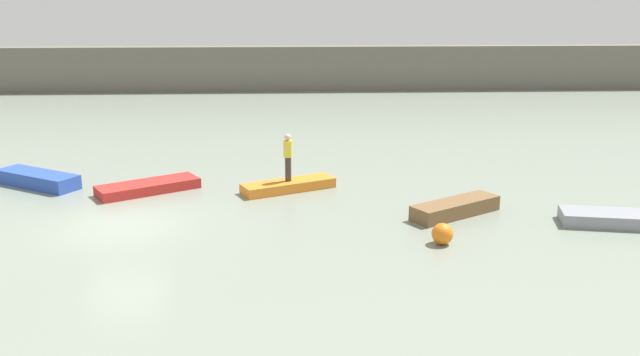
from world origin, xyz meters
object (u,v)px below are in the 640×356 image
(rowboat_orange, at_px, (288,186))
(rowboat_blue, at_px, (38,179))
(person_yellow_shirt, at_px, (288,155))
(rowboat_brown, at_px, (455,208))
(mooring_buoy, at_px, (442,234))
(rowboat_grey, at_px, (620,219))
(rowboat_red, at_px, (148,187))

(rowboat_orange, bearing_deg, rowboat_blue, 148.82)
(rowboat_orange, relative_size, person_yellow_shirt, 1.98)
(rowboat_brown, bearing_deg, mooring_buoy, -143.04)
(rowboat_orange, distance_m, mooring_buoy, 7.10)
(rowboat_grey, height_order, person_yellow_shirt, person_yellow_shirt)
(rowboat_orange, relative_size, rowboat_grey, 0.96)
(rowboat_red, xyz_separation_m, rowboat_grey, (15.15, -4.27, 0.02))
(rowboat_blue, bearing_deg, mooring_buoy, 5.65)
(rowboat_brown, xyz_separation_m, mooring_buoy, (-0.97, -2.55, 0.07))
(person_yellow_shirt, distance_m, mooring_buoy, 7.17)
(person_yellow_shirt, relative_size, mooring_buoy, 2.78)
(rowboat_red, bearing_deg, rowboat_brown, -47.51)
(rowboat_brown, height_order, rowboat_grey, rowboat_brown)
(rowboat_orange, xyz_separation_m, rowboat_brown, (5.33, -3.05, 0.07))
(rowboat_grey, bearing_deg, rowboat_brown, 177.51)
(rowboat_grey, distance_m, mooring_buoy, 5.97)
(rowboat_brown, distance_m, rowboat_grey, 4.98)
(rowboat_blue, distance_m, rowboat_orange, 9.22)
(rowboat_red, distance_m, person_yellow_shirt, 5.12)
(rowboat_blue, xyz_separation_m, rowboat_brown, (14.50, -4.02, -0.02))
(rowboat_brown, bearing_deg, person_yellow_shirt, 118.03)
(rowboat_brown, bearing_deg, rowboat_red, 131.18)
(rowboat_grey, height_order, mooring_buoy, mooring_buoy)
(rowboat_brown, relative_size, mooring_buoy, 5.14)
(rowboat_grey, bearing_deg, rowboat_blue, 176.19)
(rowboat_grey, distance_m, person_yellow_shirt, 11.07)
(rowboat_red, relative_size, mooring_buoy, 5.78)
(rowboat_orange, distance_m, person_yellow_shirt, 1.13)
(rowboat_blue, bearing_deg, rowboat_grey, 16.49)
(mooring_buoy, bearing_deg, rowboat_orange, 127.88)
(rowboat_red, bearing_deg, mooring_buoy, -61.94)
(person_yellow_shirt, bearing_deg, rowboat_red, 179.60)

